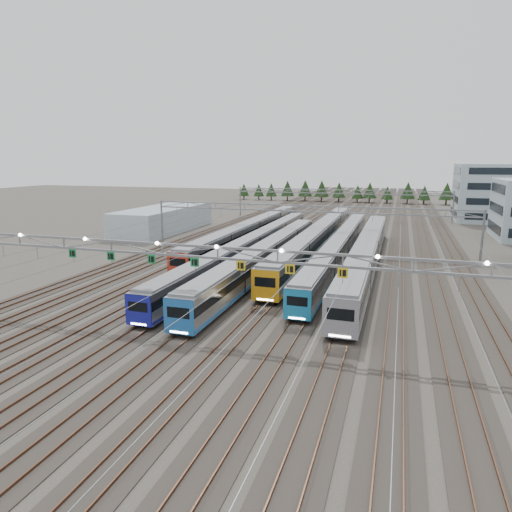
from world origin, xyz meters
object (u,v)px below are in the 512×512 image
(train_a, at_px, (252,231))
(gantry_mid, at_px, (306,214))
(train_c, at_px, (266,256))
(train_f, at_px, (367,253))
(gantry_near, at_px, (217,255))
(depot_bldg_north, at_px, (502,193))
(west_shed, at_px, (164,219))
(train_b, at_px, (252,246))
(gantry_far, at_px, (340,195))
(train_d, at_px, (319,237))
(train_e, at_px, (340,246))

(train_a, relative_size, gantry_mid, 1.10)
(train_c, xyz_separation_m, train_f, (13.50, 5.68, 0.15))
(gantry_near, height_order, depot_bldg_north, depot_bldg_north)
(train_f, height_order, gantry_near, gantry_near)
(gantry_near, relative_size, depot_bldg_north, 2.56)
(gantry_near, xyz_separation_m, west_shed, (-34.38, 52.57, -4.46))
(train_f, xyz_separation_m, gantry_mid, (-11.25, 10.79, 4.09))
(gantry_mid, bearing_deg, train_b, -125.85)
(gantry_far, distance_m, west_shed, 47.53)
(train_c, xyz_separation_m, west_shed, (-32.18, 28.92, 0.48))
(train_f, relative_size, gantry_far, 1.06)
(train_b, bearing_deg, train_c, -57.73)
(gantry_far, xyz_separation_m, west_shed, (-34.43, -32.55, -3.76))
(train_d, relative_size, train_f, 1.12)
(depot_bldg_north, height_order, west_shed, depot_bldg_north)
(train_a, xyz_separation_m, gantry_mid, (11.25, -4.70, 4.15))
(train_d, xyz_separation_m, gantry_far, (-2.25, 44.22, 4.09))
(train_b, height_order, train_e, train_e)
(gantry_far, bearing_deg, gantry_mid, -90.00)
(train_b, xyz_separation_m, west_shed, (-27.68, 21.80, 0.62))
(gantry_mid, height_order, west_shed, gantry_mid)
(train_d, xyz_separation_m, train_f, (9.00, -11.58, -0.00))
(train_e, xyz_separation_m, train_f, (4.50, -5.42, 0.26))
(gantry_mid, bearing_deg, train_a, 157.31)
(train_d, relative_size, gantry_mid, 1.18)
(west_shed, bearing_deg, gantry_near, -56.81)
(train_d, distance_m, depot_bldg_north, 65.03)
(train_b, distance_m, train_e, 14.07)
(train_c, bearing_deg, train_d, 75.38)
(gantry_mid, xyz_separation_m, depot_bldg_north, (40.07, 53.45, 0.89))
(gantry_near, bearing_deg, train_e, 78.93)
(train_a, bearing_deg, train_d, -16.19)
(gantry_near, distance_m, depot_bldg_north, 101.81)
(gantry_mid, bearing_deg, west_shed, 160.12)
(train_c, height_order, gantry_mid, gantry_mid)
(train_f, bearing_deg, train_e, 129.71)
(train_f, bearing_deg, train_b, 175.40)
(train_f, xyz_separation_m, depot_bldg_north, (28.82, 64.24, 4.98))
(train_f, relative_size, gantry_near, 1.06)
(gantry_far, bearing_deg, west_shed, -136.61)
(train_a, bearing_deg, gantry_far, 74.40)
(train_a, height_order, depot_bldg_north, depot_bldg_north)
(train_a, relative_size, train_b, 0.92)
(train_a, xyz_separation_m, train_b, (4.50, -14.05, -0.23))
(train_a, xyz_separation_m, train_f, (22.50, -15.50, 0.06))
(train_f, bearing_deg, train_a, 145.44)
(train_a, height_order, gantry_mid, gantry_mid)
(train_c, xyz_separation_m, depot_bldg_north, (42.32, 69.92, 5.13))
(train_e, bearing_deg, train_a, 150.76)
(train_b, relative_size, train_c, 1.23)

